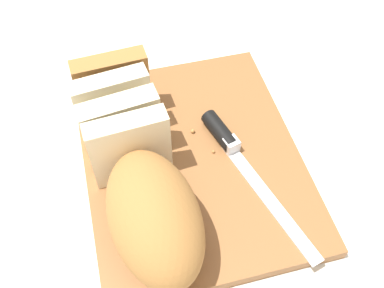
{
  "coord_description": "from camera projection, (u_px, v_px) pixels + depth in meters",
  "views": [
    {
      "loc": [
        -0.38,
        0.08,
        0.57
      ],
      "look_at": [
        0.0,
        0.0,
        0.05
      ],
      "focal_mm": 42.34,
      "sensor_mm": 36.0,
      "label": 1
    }
  ],
  "objects": [
    {
      "name": "ground_plane",
      "position": [
        192.0,
        163.0,
        0.68
      ],
      "size": [
        3.0,
        3.0,
        0.0
      ],
      "primitive_type": "plane",
      "color": "silver"
    },
    {
      "name": "cutting_board",
      "position": [
        192.0,
        160.0,
        0.68
      ],
      "size": [
        0.41,
        0.33,
        0.02
      ],
      "primitive_type": "cube",
      "rotation": [
        0.0,
        0.0,
        0.04
      ],
      "color": "brown",
      "rests_on": "ground_plane"
    },
    {
      "name": "bread_loaf",
      "position": [
        140.0,
        174.0,
        0.59
      ],
      "size": [
        0.35,
        0.15,
        0.11
      ],
      "rotation": [
        0.0,
        0.0,
        0.14
      ],
      "color": "#996633",
      "rests_on": "cutting_board"
    },
    {
      "name": "bread_knife",
      "position": [
        230.0,
        145.0,
        0.67
      ],
      "size": [
        0.26,
        0.1,
        0.02
      ],
      "rotation": [
        0.0,
        0.0,
        3.45
      ],
      "color": "silver",
      "rests_on": "cutting_board"
    },
    {
      "name": "crumb_near_knife",
      "position": [
        193.0,
        131.0,
        0.69
      ],
      "size": [
        0.01,
        0.01,
        0.01
      ],
      "primitive_type": "sphere",
      "color": "#A8753D",
      "rests_on": "cutting_board"
    },
    {
      "name": "crumb_near_loaf",
      "position": [
        168.0,
        141.0,
        0.68
      ],
      "size": [
        0.01,
        0.01,
        0.01
      ],
      "primitive_type": "sphere",
      "color": "#A8753D",
      "rests_on": "cutting_board"
    },
    {
      "name": "crumb_stray_left",
      "position": [
        214.0,
        153.0,
        0.67
      ],
      "size": [
        0.0,
        0.0,
        0.0
      ],
      "primitive_type": "sphere",
      "color": "#A8753D",
      "rests_on": "cutting_board"
    }
  ]
}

